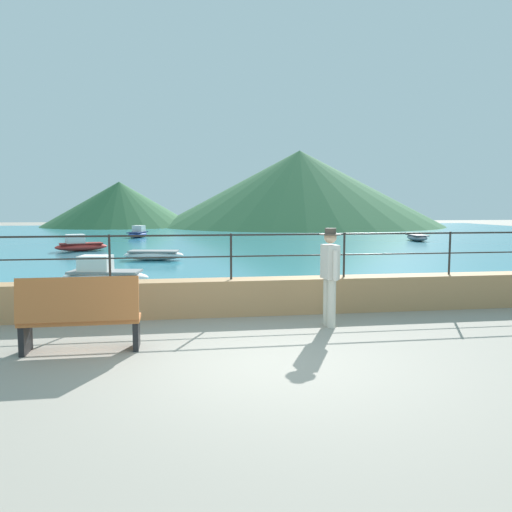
{
  "coord_description": "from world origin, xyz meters",
  "views": [
    {
      "loc": [
        -1.04,
        -6.61,
        2.15
      ],
      "look_at": [
        0.57,
        3.7,
        1.1
      ],
      "focal_mm": 35.58,
      "sensor_mm": 36.0,
      "label": 1
    }
  ],
  "objects_px": {
    "bench_main": "(80,315)",
    "boat_0": "(138,233)",
    "boat_5": "(80,245)",
    "boat_1": "(417,237)",
    "boat_3": "(154,255)",
    "person_walking": "(330,272)",
    "boat_2": "(103,274)"
  },
  "relations": [
    {
      "from": "bench_main",
      "to": "boat_0",
      "type": "relative_size",
      "value": 0.69
    },
    {
      "from": "boat_0",
      "to": "boat_5",
      "type": "height_order",
      "value": "same"
    },
    {
      "from": "boat_1",
      "to": "boat_3",
      "type": "bearing_deg",
      "value": -150.9
    },
    {
      "from": "person_walking",
      "to": "boat_1",
      "type": "height_order",
      "value": "person_walking"
    },
    {
      "from": "boat_3",
      "to": "boat_5",
      "type": "relative_size",
      "value": 0.98
    },
    {
      "from": "person_walking",
      "to": "boat_3",
      "type": "height_order",
      "value": "person_walking"
    },
    {
      "from": "bench_main",
      "to": "boat_3",
      "type": "bearing_deg",
      "value": 87.52
    },
    {
      "from": "person_walking",
      "to": "boat_5",
      "type": "xyz_separation_m",
      "value": [
        -7.04,
        15.51,
        -0.65
      ]
    },
    {
      "from": "bench_main",
      "to": "boat_5",
      "type": "height_order",
      "value": "bench_main"
    },
    {
      "from": "boat_5",
      "to": "bench_main",
      "type": "bearing_deg",
      "value": -79.76
    },
    {
      "from": "boat_3",
      "to": "boat_0",
      "type": "bearing_deg",
      "value": 96.63
    },
    {
      "from": "boat_5",
      "to": "boat_2",
      "type": "bearing_deg",
      "value": -76.6
    },
    {
      "from": "boat_1",
      "to": "boat_5",
      "type": "xyz_separation_m",
      "value": [
        -18.31,
        -3.82,
        0.07
      ]
    },
    {
      "from": "boat_0",
      "to": "boat_3",
      "type": "distance_m",
      "value": 14.05
    },
    {
      "from": "bench_main",
      "to": "boat_1",
      "type": "height_order",
      "value": "bench_main"
    },
    {
      "from": "person_walking",
      "to": "boat_0",
      "type": "xyz_separation_m",
      "value": [
        -5.16,
        25.04,
        -0.65
      ]
    },
    {
      "from": "person_walking",
      "to": "boat_2",
      "type": "relative_size",
      "value": 0.72
    },
    {
      "from": "person_walking",
      "to": "boat_5",
      "type": "distance_m",
      "value": 17.04
    },
    {
      "from": "bench_main",
      "to": "boat_3",
      "type": "distance_m",
      "value": 12.06
    },
    {
      "from": "bench_main",
      "to": "person_walking",
      "type": "xyz_separation_m",
      "value": [
        4.07,
        0.96,
        0.42
      ]
    },
    {
      "from": "boat_0",
      "to": "boat_5",
      "type": "relative_size",
      "value": 1.0
    },
    {
      "from": "boat_5",
      "to": "boat_3",
      "type": "bearing_deg",
      "value": -51.68
    },
    {
      "from": "person_walking",
      "to": "boat_5",
      "type": "relative_size",
      "value": 0.71
    },
    {
      "from": "boat_2",
      "to": "boat_0",
      "type": "bearing_deg",
      "value": 91.64
    },
    {
      "from": "person_walking",
      "to": "boat_0",
      "type": "relative_size",
      "value": 0.71
    },
    {
      "from": "boat_1",
      "to": "boat_5",
      "type": "height_order",
      "value": "boat_5"
    },
    {
      "from": "boat_2",
      "to": "boat_5",
      "type": "relative_size",
      "value": 0.98
    },
    {
      "from": "boat_0",
      "to": "boat_2",
      "type": "distance_m",
      "value": 19.8
    },
    {
      "from": "bench_main",
      "to": "boat_2",
      "type": "relative_size",
      "value": 0.7
    },
    {
      "from": "bench_main",
      "to": "boat_0",
      "type": "bearing_deg",
      "value": 92.42
    },
    {
      "from": "boat_0",
      "to": "boat_1",
      "type": "distance_m",
      "value": 17.4
    },
    {
      "from": "person_walking",
      "to": "boat_0",
      "type": "distance_m",
      "value": 25.58
    }
  ]
}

